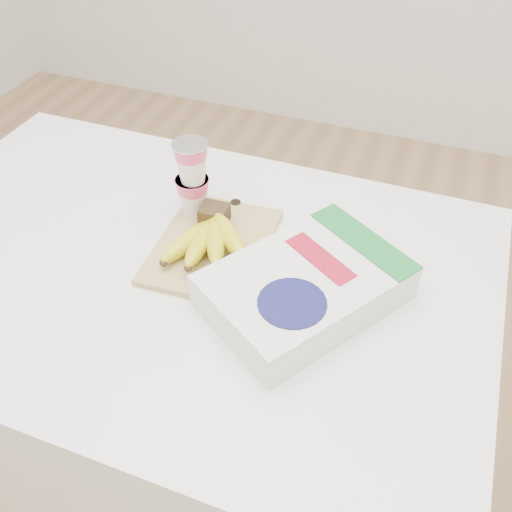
% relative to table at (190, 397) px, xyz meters
% --- Properties ---
extents(table, '(1.09, 0.73, 0.82)m').
position_rel_table_xyz_m(table, '(0.00, 0.00, 0.00)').
color(table, silver).
rests_on(table, ground).
extents(cutting_board, '(0.20, 0.27, 0.01)m').
position_rel_table_xyz_m(cutting_board, '(0.05, 0.06, 0.42)').
color(cutting_board, tan).
rests_on(cutting_board, table).
extents(bananas, '(0.16, 0.17, 0.06)m').
position_rel_table_xyz_m(bananas, '(0.05, 0.04, 0.45)').
color(bananas, '#382816').
rests_on(bananas, cutting_board).
extents(yogurt_stack, '(0.07, 0.07, 0.15)m').
position_rel_table_xyz_m(yogurt_stack, '(-0.01, 0.12, 0.50)').
color(yogurt_stack, white).
rests_on(yogurt_stack, cutting_board).
extents(cereal_box, '(0.33, 0.36, 0.07)m').
position_rel_table_xyz_m(cereal_box, '(0.24, -0.01, 0.44)').
color(cereal_box, white).
rests_on(cereal_box, table).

